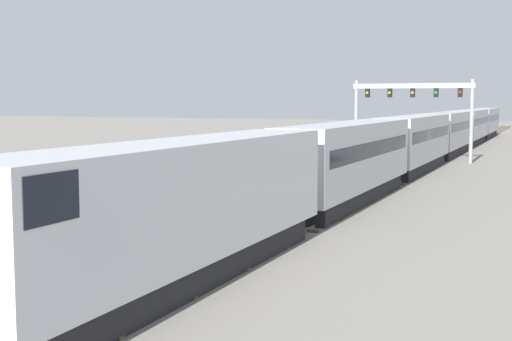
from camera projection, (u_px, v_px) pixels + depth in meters
The scene contains 5 objects.
ground_plane at pixel (68, 305), 21.21m from camera, with size 400.00×400.00×0.00m, color gray.
track_main at pixel (442, 157), 75.23m from camera, with size 2.60×200.00×0.16m.
track_near at pixel (339, 173), 59.13m from camera, with size 2.60×160.00×0.16m.
passenger_train at pixel (435, 136), 69.97m from camera, with size 3.04×121.68×4.80m.
signal_gantry at pixel (412, 102), 70.40m from camera, with size 12.10×0.49×8.16m.
Camera 1 is at (13.41, -16.76, 6.13)m, focal length 49.47 mm.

